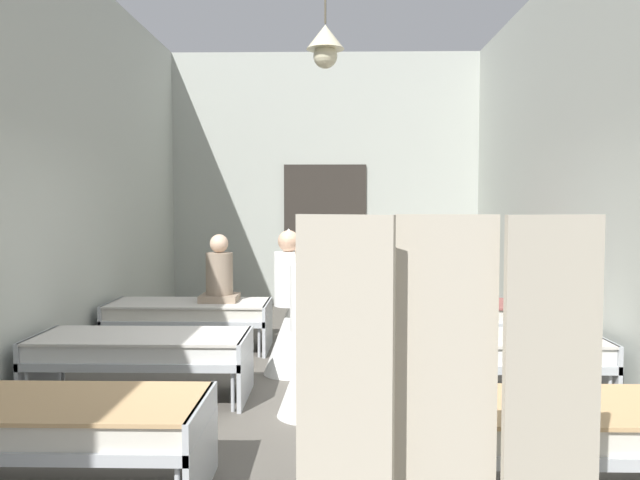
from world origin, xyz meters
TOP-DOWN VIEW (x-y plane):
  - ground_plane at (0.00, 0.00)m, footprint 5.83×11.40m
  - room_shell at (0.00, 1.17)m, footprint 5.63×11.00m
  - bed_left_row_0 at (-1.56, -1.90)m, footprint 1.90×0.84m
  - bed_right_row_0 at (1.56, -1.90)m, footprint 1.90×0.84m
  - bed_left_row_1 at (-1.56, 0.00)m, footprint 1.90×0.84m
  - bed_right_row_1 at (1.56, 0.00)m, footprint 1.90×0.84m
  - bed_left_row_2 at (-1.56, 1.90)m, footprint 1.90×0.84m
  - bed_right_row_2 at (1.56, 1.90)m, footprint 1.90×0.84m
  - nurse_near_aisle at (-0.31, 0.85)m, footprint 0.52×0.52m
  - nurse_mid_aisle at (-0.06, -0.44)m, footprint 0.52×0.52m
  - patient_seated_primary at (-1.21, 1.97)m, footprint 0.44×0.44m
  - patient_seated_secondary at (1.21, 0.09)m, footprint 0.44×0.44m
  - potted_plant at (0.18, 3.76)m, footprint 0.50×0.50m
  - privacy_screen at (0.61, -3.04)m, footprint 1.25×0.19m

SIDE VIEW (x-z plane):
  - ground_plane at x=0.00m, z-range -0.10..0.00m
  - bed_left_row_0 at x=-1.56m, z-range 0.15..0.73m
  - bed_right_row_0 at x=1.56m, z-range 0.15..0.73m
  - bed_left_row_1 at x=-1.56m, z-range 0.15..0.73m
  - bed_right_row_1 at x=1.56m, z-range 0.15..0.73m
  - bed_left_row_2 at x=-1.56m, z-range 0.15..0.73m
  - bed_right_row_2 at x=1.56m, z-range 0.15..0.73m
  - nurse_near_aisle at x=-0.31m, z-range -0.21..1.27m
  - nurse_mid_aisle at x=-0.06m, z-range -0.21..1.27m
  - potted_plant at x=0.18m, z-range 0.14..1.39m
  - privacy_screen at x=0.61m, z-range 0.00..1.70m
  - patient_seated_primary at x=-1.21m, z-range 0.47..1.27m
  - patient_seated_secondary at x=1.21m, z-range 0.47..1.27m
  - room_shell at x=0.00m, z-range 0.00..4.30m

